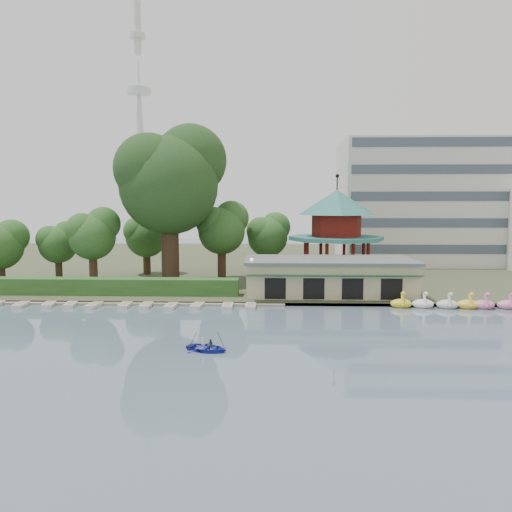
{
  "coord_description": "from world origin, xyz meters",
  "views": [
    {
      "loc": [
        3.72,
        -33.14,
        10.6
      ],
      "look_at": [
        2.0,
        18.0,
        5.0
      ],
      "focal_mm": 35.0,
      "sensor_mm": 36.0,
      "label": 1
    }
  ],
  "objects_px": {
    "big_tree": "(170,177)",
    "rowboat_with_passengers": "(207,345)",
    "boathouse": "(329,276)",
    "pavilion": "(336,226)",
    "dock": "(121,303)"
  },
  "relations": [
    {
      "from": "rowboat_with_passengers",
      "to": "dock",
      "type": "bearing_deg",
      "value": 124.83
    },
    {
      "from": "boathouse",
      "to": "pavilion",
      "type": "bearing_deg",
      "value": 78.72
    },
    {
      "from": "boathouse",
      "to": "big_tree",
      "type": "height_order",
      "value": "big_tree"
    },
    {
      "from": "dock",
      "to": "rowboat_with_passengers",
      "type": "bearing_deg",
      "value": -55.17
    },
    {
      "from": "boathouse",
      "to": "big_tree",
      "type": "bearing_deg",
      "value": 161.72
    },
    {
      "from": "big_tree",
      "to": "rowboat_with_passengers",
      "type": "relative_size",
      "value": 3.89
    },
    {
      "from": "pavilion",
      "to": "big_tree",
      "type": "height_order",
      "value": "big_tree"
    },
    {
      "from": "boathouse",
      "to": "rowboat_with_passengers",
      "type": "relative_size",
      "value": 3.65
    },
    {
      "from": "big_tree",
      "to": "rowboat_with_passengers",
      "type": "bearing_deg",
      "value": -73.64
    },
    {
      "from": "boathouse",
      "to": "pavilion",
      "type": "xyz_separation_m",
      "value": [
        2.0,
        10.03,
        5.11
      ]
    },
    {
      "from": "dock",
      "to": "big_tree",
      "type": "distance_m",
      "value": 17.67
    },
    {
      "from": "dock",
      "to": "rowboat_with_passengers",
      "type": "relative_size",
      "value": 6.67
    },
    {
      "from": "boathouse",
      "to": "rowboat_with_passengers",
      "type": "height_order",
      "value": "boathouse"
    },
    {
      "from": "rowboat_with_passengers",
      "to": "boathouse",
      "type": "bearing_deg",
      "value": 62.1
    },
    {
      "from": "pavilion",
      "to": "rowboat_with_passengers",
      "type": "xyz_separation_m",
      "value": [
        -12.94,
        -30.69,
        -7.04
      ]
    }
  ]
}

